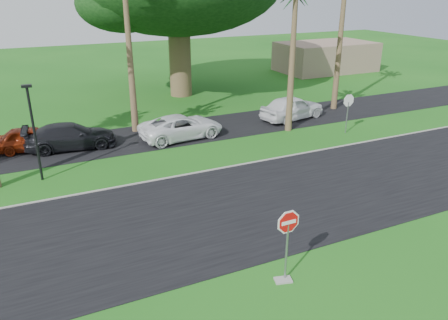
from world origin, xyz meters
name	(u,v)px	position (x,y,z in m)	size (l,w,h in m)	color
ground	(230,237)	(0.00, 0.00, 0.00)	(120.00, 120.00, 0.00)	#1A5916
road	(209,213)	(0.00, 2.00, 0.01)	(120.00, 8.00, 0.02)	black
parking_strip	(142,138)	(0.00, 12.50, 0.01)	(120.00, 5.00, 0.02)	black
curb	(177,176)	(0.00, 6.05, 0.03)	(120.00, 0.12, 0.06)	gray
stop_sign_near	(288,231)	(0.50, -3.00, 1.77)	(1.05, 0.07, 2.62)	gray
stop_sign_far	(348,106)	(12.00, 8.00, 1.77)	(1.05, 0.07, 2.62)	gray
streetlight_right	(34,127)	(-6.00, 8.50, 2.65)	(0.45, 0.25, 4.64)	black
building_far	(326,57)	(24.00, 26.00, 1.50)	(10.00, 6.00, 3.00)	gray
car_red	(31,139)	(-6.18, 13.01, 0.69)	(1.63, 4.05, 1.38)	maroon
car_dark	(71,136)	(-4.13, 12.39, 0.73)	(2.04, 5.02, 1.46)	black
car_minivan	(182,127)	(2.22, 11.41, 0.71)	(2.37, 5.13, 1.43)	white
car_pickup	(292,108)	(10.57, 11.99, 0.82)	(1.94, 4.83, 1.65)	white
utility_slab	(283,280)	(0.41, -3.05, 0.03)	(0.55, 0.35, 0.06)	gray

